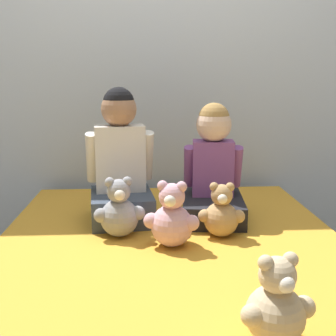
# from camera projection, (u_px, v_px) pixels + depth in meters

# --- Properties ---
(wall_behind_bed) EXTENTS (8.00, 0.06, 2.50)m
(wall_behind_bed) POSITION_uv_depth(u_px,v_px,m) (161.00, 65.00, 2.71)
(wall_behind_bed) COLOR silver
(wall_behind_bed) RESTS_ON ground_plane
(bed) EXTENTS (1.58, 2.01, 0.46)m
(bed) POSITION_uv_depth(u_px,v_px,m) (172.00, 298.00, 1.84)
(bed) COLOR #473828
(bed) RESTS_ON ground_plane
(child_on_left) EXTENTS (0.35, 0.38, 0.67)m
(child_on_left) POSITION_uv_depth(u_px,v_px,m) (120.00, 166.00, 2.11)
(child_on_left) COLOR #384251
(child_on_left) RESTS_ON bed
(child_on_right) EXTENTS (0.34, 0.43, 0.59)m
(child_on_right) POSITION_uv_depth(u_px,v_px,m) (213.00, 171.00, 2.15)
(child_on_right) COLOR black
(child_on_right) RESTS_ON bed
(teddy_bear_held_by_left_child) EXTENTS (0.23, 0.17, 0.28)m
(teddy_bear_held_by_left_child) POSITION_uv_depth(u_px,v_px,m) (119.00, 212.00, 1.91)
(teddy_bear_held_by_left_child) COLOR #939399
(teddy_bear_held_by_left_child) RESTS_ON bed
(teddy_bear_held_by_right_child) EXTENTS (0.21, 0.16, 0.25)m
(teddy_bear_held_by_right_child) POSITION_uv_depth(u_px,v_px,m) (221.00, 214.00, 1.91)
(teddy_bear_held_by_right_child) COLOR tan
(teddy_bear_held_by_right_child) RESTS_ON bed
(teddy_bear_between_children) EXTENTS (0.24, 0.18, 0.29)m
(teddy_bear_between_children) POSITION_uv_depth(u_px,v_px,m) (172.00, 219.00, 1.80)
(teddy_bear_between_children) COLOR #DBA3B2
(teddy_bear_between_children) RESTS_ON bed
(teddy_bear_at_foot_of_bed) EXTENTS (0.21, 0.16, 0.26)m
(teddy_bear_at_foot_of_bed) POSITION_uv_depth(u_px,v_px,m) (276.00, 306.00, 1.14)
(teddy_bear_at_foot_of_bed) COLOR #D1B78E
(teddy_bear_at_foot_of_bed) RESTS_ON bed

